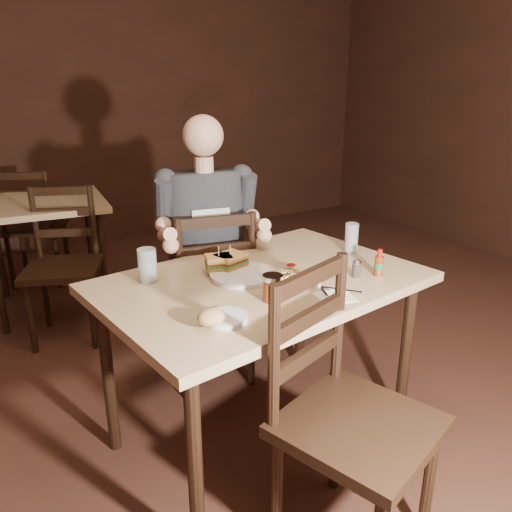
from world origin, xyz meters
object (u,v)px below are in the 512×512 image
chair_near (359,426)px  diner (207,210)px  bg_chair_far (35,226)px  hot_sauce (379,263)px  main_table (262,295)px  syrup_dispenser (273,288)px  bg_table (43,213)px  side_plate (226,319)px  chair_far (208,294)px  dinner_plate (243,276)px  glass_right (351,238)px  bg_chair_near (62,268)px  glass_left (148,265)px

chair_near → diner: size_ratio=1.09×
bg_chair_far → hot_sauce: bg_chair_far is taller
main_table → chair_near: (-0.03, -0.64, -0.21)m
diner → syrup_dispenser: size_ratio=8.97×
bg_table → diner: (0.57, -1.42, 0.26)m
bg_table → side_plate: side_plate is taller
main_table → bg_table: 2.04m
chair_far → hot_sauce: size_ratio=8.29×
chair_far → side_plate: size_ratio=6.31×
chair_far → chair_near: chair_near is taller
diner → dinner_plate: diner is taller
chair_far → diner: (-0.01, -0.05, 0.46)m
bg_table → chair_far: 1.51m
diner → syrup_dispenser: (-0.10, -0.75, -0.12)m
hot_sauce → side_plate: (-0.73, -0.04, -0.05)m
bg_chair_far → dinner_plate: 2.53m
main_table → glass_right: 0.55m
bg_chair_near → glass_left: bearing=-61.1°
dinner_plate → glass_left: 0.38m
bg_table → hot_sauce: 2.39m
dinner_plate → main_table: bearing=-36.3°
bg_chair_near → chair_far: bearing=-33.1°
chair_near → hot_sauce: chair_near is taller
main_table → hot_sauce: 0.50m
bg_table → chair_far: (0.58, -1.38, -0.21)m
chair_far → glass_left: chair_far is taller
bg_table → bg_chair_far: (0.00, 0.55, -0.22)m
main_table → syrup_dispenser: syrup_dispenser is taller
chair_near → hot_sauce: 0.70m
hot_sauce → side_plate: bearing=-176.6°
chair_near → chair_far: bearing=69.1°
chair_far → glass_left: (-0.43, -0.38, 0.36)m
bg_table → side_plate: size_ratio=5.79×
diner → bg_table: bearing=122.7°
hot_sauce → glass_right: bearing=70.6°
bg_chair_far → side_plate: 2.80m
main_table → bg_table: bearing=105.7°
bg_chair_near → glass_right: bearing=-29.2°
chair_near → glass_right: chair_near is taller
bg_chair_far → bg_chair_near: 1.10m
chair_far → diner: diner is taller
bg_chair_near → glass_left: bg_chair_near is taller
diner → dinner_plate: bearing=-88.0°
dinner_plate → chair_far: bearing=80.9°
dinner_plate → bg_chair_near: bearing=109.8°
main_table → bg_chair_near: bg_chair_near is taller
chair_far → bg_chair_far: (-0.58, 1.93, -0.02)m
dinner_plate → hot_sauce: (0.49, -0.27, 0.05)m
chair_far → glass_left: bearing=52.3°
bg_table → chair_far: bearing=-67.3°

